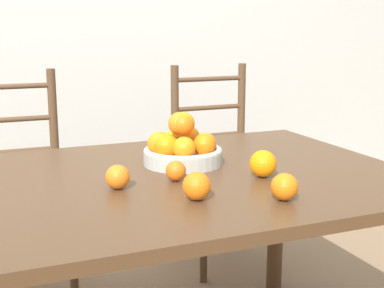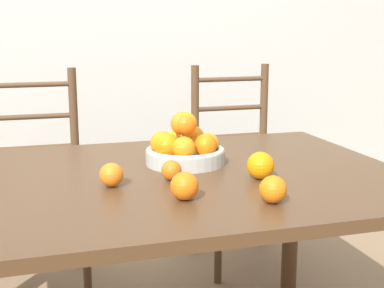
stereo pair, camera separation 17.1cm
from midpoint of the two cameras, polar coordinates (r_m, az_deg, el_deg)
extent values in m
cube|color=beige|center=(3.16, -15.40, 14.06)|extent=(8.00, 0.06, 2.60)
cube|color=#4C331E|center=(1.66, -7.18, -4.14)|extent=(1.61, 1.05, 0.03)
cylinder|color=#4C331E|center=(2.44, 6.96, -7.77)|extent=(0.07, 0.07, 0.69)
cylinder|color=#B2B7B2|center=(1.80, -3.70, -1.47)|extent=(0.27, 0.27, 0.04)
torus|color=#B2B7B2|center=(1.80, -3.71, -0.78)|extent=(0.27, 0.27, 0.02)
sphere|color=orange|center=(1.81, -1.30, 0.05)|extent=(0.07, 0.07, 0.07)
sphere|color=orange|center=(1.86, -3.00, 0.71)|extent=(0.08, 0.08, 0.08)
sphere|color=orange|center=(1.85, -5.18, 0.35)|extent=(0.06, 0.06, 0.06)
sphere|color=orange|center=(1.80, -6.21, -0.02)|extent=(0.08, 0.08, 0.08)
sphere|color=orange|center=(1.74, -5.59, -0.26)|extent=(0.08, 0.08, 0.08)
sphere|color=orange|center=(1.71, -3.73, -0.49)|extent=(0.07, 0.07, 0.07)
sphere|color=orange|center=(1.75, -1.46, -0.11)|extent=(0.07, 0.07, 0.07)
sphere|color=orange|center=(1.78, -3.70, 2.15)|extent=(0.08, 0.08, 0.08)
sphere|color=orange|center=(1.78, -4.08, 2.17)|extent=(0.08, 0.08, 0.08)
sphere|color=orange|center=(1.77, -3.73, 2.09)|extent=(0.08, 0.08, 0.08)
sphere|color=orange|center=(1.54, -11.11, -3.51)|extent=(0.07, 0.07, 0.07)
sphere|color=orange|center=(1.60, -4.81, -2.91)|extent=(0.06, 0.06, 0.06)
sphere|color=orange|center=(1.42, 6.46, -4.62)|extent=(0.07, 0.07, 0.07)
sphere|color=orange|center=(1.64, 4.63, -2.15)|extent=(0.08, 0.08, 0.08)
sphere|color=orange|center=(1.42, -2.97, -4.55)|extent=(0.08, 0.08, 0.08)
cylinder|color=#513823|center=(2.38, -14.65, -11.48)|extent=(0.04, 0.04, 0.47)
cylinder|color=#513823|center=(2.63, -16.10, -3.16)|extent=(0.04, 0.04, 1.00)
cube|color=#513823|center=(2.45, -19.99, -4.89)|extent=(0.42, 0.40, 0.04)
cylinder|color=#513823|center=(2.59, -20.43, -0.80)|extent=(0.38, 0.03, 0.02)
cylinder|color=#513823|center=(2.56, -20.68, 2.43)|extent=(0.38, 0.03, 0.02)
cylinder|color=#513823|center=(2.55, -20.93, 5.73)|extent=(0.38, 0.03, 0.02)
cylinder|color=#513823|center=(2.52, -0.72, -9.74)|extent=(0.04, 0.04, 0.47)
cylinder|color=#513823|center=(2.67, 6.91, -8.49)|extent=(0.04, 0.04, 0.47)
cylinder|color=#513823|center=(2.76, -3.58, -2.02)|extent=(0.04, 0.04, 1.00)
cylinder|color=#513823|center=(2.90, 3.51, -1.30)|extent=(0.04, 0.04, 1.00)
cube|color=#513823|center=(2.67, 1.57, -2.79)|extent=(0.42, 0.40, 0.04)
cylinder|color=#513823|center=(2.80, 0.05, 0.88)|extent=(0.38, 0.03, 0.02)
cylinder|color=#513823|center=(2.77, 0.06, 3.89)|extent=(0.38, 0.03, 0.02)
cylinder|color=#513823|center=(2.75, 0.06, 6.95)|extent=(0.38, 0.03, 0.02)
camera|label=1|loc=(0.09, -92.86, -0.62)|focal=50.00mm
camera|label=2|loc=(0.09, 87.14, 0.62)|focal=50.00mm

